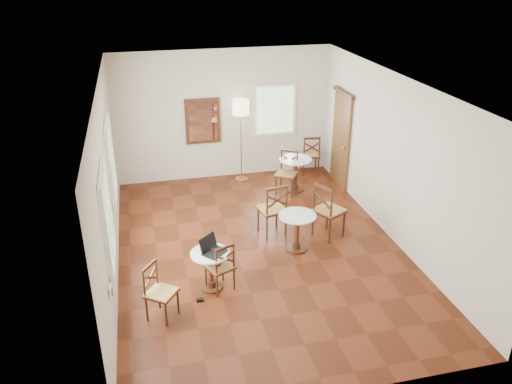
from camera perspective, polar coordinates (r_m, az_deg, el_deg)
ground at (r=9.31m, az=0.43°, el=-6.35°), size 7.00×7.00×0.00m
room_shell at (r=8.72m, az=-0.35°, el=5.20°), size 5.02×7.02×3.01m
cafe_table_near at (r=8.11m, az=-5.08°, el=-8.29°), size 0.62×0.62×0.66m
cafe_table_mid at (r=9.10m, az=4.60°, el=-4.06°), size 0.66×0.66×0.70m
cafe_table_back at (r=11.40m, az=4.39°, el=2.37°), size 0.72×0.72×0.76m
chair_near_a at (r=8.06m, az=-4.00°, el=-8.32°), size 0.52×0.52×0.85m
chair_near_b at (r=7.61m, az=-10.71°, el=-10.93°), size 0.56×0.56×0.87m
chair_mid_a at (r=9.54m, az=1.87°, el=-1.94°), size 0.57×0.57×1.05m
chair_mid_b at (r=9.55m, az=8.08°, el=-2.04°), size 0.68×0.68×1.09m
chair_back_a at (r=12.37m, az=6.09°, el=4.20°), size 0.51×0.51×0.97m
chair_back_b at (r=11.25m, az=3.48°, el=2.15°), size 0.62×0.62×0.97m
floor_lamp at (r=11.55m, az=-1.72°, el=8.86°), size 0.38×0.38×1.93m
laptop at (r=7.96m, az=-4.96°, el=-6.31°), size 0.47×0.46×0.26m
mouse at (r=8.01m, az=-5.02°, el=-6.45°), size 0.11×0.07×0.04m
navy_mug at (r=7.99m, az=-5.70°, el=-6.32°), size 0.12×0.08×0.10m
water_glass at (r=7.95m, az=-4.81°, el=-6.43°), size 0.06×0.06×0.10m
power_adapter at (r=8.06m, az=-6.31°, el=-11.91°), size 0.11×0.06×0.04m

